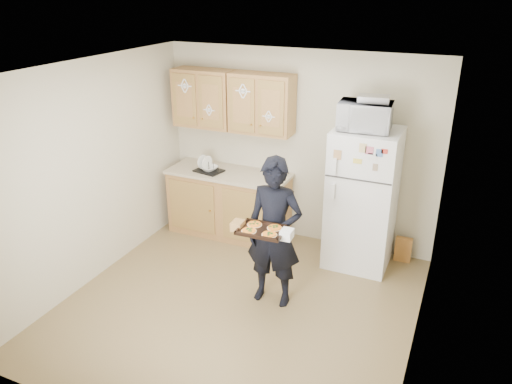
# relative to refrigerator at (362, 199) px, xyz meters

# --- Properties ---
(floor) EXTENTS (3.60, 3.60, 0.00)m
(floor) POSITION_rel_refrigerator_xyz_m (-0.95, -1.43, -0.85)
(floor) COLOR brown
(floor) RESTS_ON ground
(ceiling) EXTENTS (3.60, 3.60, 0.00)m
(ceiling) POSITION_rel_refrigerator_xyz_m (-0.95, -1.43, 1.65)
(ceiling) COLOR silver
(ceiling) RESTS_ON wall_back
(wall_back) EXTENTS (3.60, 0.04, 2.50)m
(wall_back) POSITION_rel_refrigerator_xyz_m (-0.95, 0.37, 0.40)
(wall_back) COLOR beige
(wall_back) RESTS_ON floor
(wall_front) EXTENTS (3.60, 0.04, 2.50)m
(wall_front) POSITION_rel_refrigerator_xyz_m (-0.95, -3.23, 0.40)
(wall_front) COLOR beige
(wall_front) RESTS_ON floor
(wall_left) EXTENTS (0.04, 3.60, 2.50)m
(wall_left) POSITION_rel_refrigerator_xyz_m (-2.75, -1.43, 0.40)
(wall_left) COLOR beige
(wall_left) RESTS_ON floor
(wall_right) EXTENTS (0.04, 3.60, 2.50)m
(wall_right) POSITION_rel_refrigerator_xyz_m (0.85, -1.43, 0.40)
(wall_right) COLOR beige
(wall_right) RESTS_ON floor
(refrigerator) EXTENTS (0.75, 0.70, 1.70)m
(refrigerator) POSITION_rel_refrigerator_xyz_m (0.00, 0.00, 0.00)
(refrigerator) COLOR white
(refrigerator) RESTS_ON floor
(base_cabinet) EXTENTS (1.60, 0.60, 0.86)m
(base_cabinet) POSITION_rel_refrigerator_xyz_m (-1.80, 0.05, -0.42)
(base_cabinet) COLOR brown
(base_cabinet) RESTS_ON floor
(countertop) EXTENTS (1.64, 0.64, 0.04)m
(countertop) POSITION_rel_refrigerator_xyz_m (-1.80, 0.05, 0.03)
(countertop) COLOR #BCB391
(countertop) RESTS_ON base_cabinet
(upper_cab_left) EXTENTS (0.80, 0.33, 0.75)m
(upper_cab_left) POSITION_rel_refrigerator_xyz_m (-2.20, 0.18, 0.98)
(upper_cab_left) COLOR brown
(upper_cab_left) RESTS_ON wall_back
(upper_cab_right) EXTENTS (0.80, 0.33, 0.75)m
(upper_cab_right) POSITION_rel_refrigerator_xyz_m (-1.38, 0.18, 0.98)
(upper_cab_right) COLOR brown
(upper_cab_right) RESTS_ON wall_back
(cereal_box) EXTENTS (0.20, 0.07, 0.32)m
(cereal_box) POSITION_rel_refrigerator_xyz_m (0.52, 0.24, -0.69)
(cereal_box) COLOR gold
(cereal_box) RESTS_ON floor
(person) EXTENTS (0.61, 0.42, 1.64)m
(person) POSITION_rel_refrigerator_xyz_m (-0.65, -1.17, -0.03)
(person) COLOR black
(person) RESTS_ON floor
(baking_tray) EXTENTS (0.47, 0.35, 0.04)m
(baking_tray) POSITION_rel_refrigerator_xyz_m (-0.67, -1.47, 0.13)
(baking_tray) COLOR black
(baking_tray) RESTS_ON person
(pizza_front_left) EXTENTS (0.15, 0.15, 0.02)m
(pizza_front_left) POSITION_rel_refrigerator_xyz_m (-0.77, -1.55, 0.15)
(pizza_front_left) COLOR orange
(pizza_front_left) RESTS_ON baking_tray
(pizza_front_right) EXTENTS (0.15, 0.15, 0.02)m
(pizza_front_right) POSITION_rel_refrigerator_xyz_m (-0.56, -1.54, 0.15)
(pizza_front_right) COLOR orange
(pizza_front_right) RESTS_ON baking_tray
(pizza_back_left) EXTENTS (0.15, 0.15, 0.02)m
(pizza_back_left) POSITION_rel_refrigerator_xyz_m (-0.78, -1.40, 0.15)
(pizza_back_left) COLOR orange
(pizza_back_left) RESTS_ON baking_tray
(pizza_back_right) EXTENTS (0.15, 0.15, 0.02)m
(pizza_back_right) POSITION_rel_refrigerator_xyz_m (-0.56, -1.39, 0.15)
(pizza_back_right) COLOR orange
(pizza_back_right) RESTS_ON baking_tray
(microwave) EXTENTS (0.61, 0.43, 0.32)m
(microwave) POSITION_rel_refrigerator_xyz_m (-0.04, -0.05, 1.01)
(microwave) COLOR white
(microwave) RESTS_ON refrigerator
(foil_pan) EXTENTS (0.36, 0.27, 0.07)m
(foil_pan) POSITION_rel_refrigerator_xyz_m (0.03, -0.02, 1.20)
(foil_pan) COLOR #BABAC1
(foil_pan) RESTS_ON microwave
(dish_rack) EXTENTS (0.40, 0.33, 0.14)m
(dish_rack) POSITION_rel_refrigerator_xyz_m (-2.05, -0.03, 0.12)
(dish_rack) COLOR black
(dish_rack) RESTS_ON countertop
(bowl) EXTENTS (0.29, 0.29, 0.06)m
(bowl) POSITION_rel_refrigerator_xyz_m (-2.05, -0.03, 0.10)
(bowl) COLOR white
(bowl) RESTS_ON dish_rack
(soap_bottle) EXTENTS (0.09, 0.09, 0.18)m
(soap_bottle) POSITION_rel_refrigerator_xyz_m (-1.13, -0.02, 0.14)
(soap_bottle) COLOR white
(soap_bottle) RESTS_ON countertop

